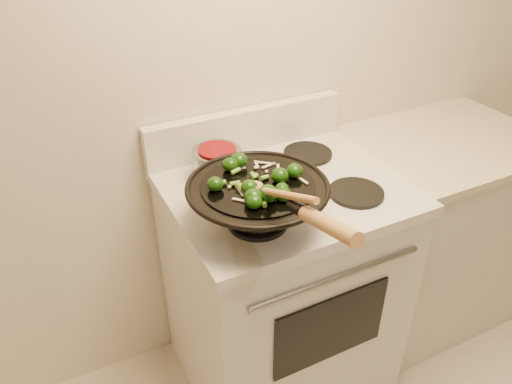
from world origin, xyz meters
name	(u,v)px	position (x,y,z in m)	size (l,w,h in m)	color
stove	(281,284)	(-0.18, 1.17, 0.47)	(0.78, 0.67, 1.08)	silver
counter_unit	(429,229)	(0.60, 1.20, 0.46)	(0.78, 0.62, 0.91)	silver
wok	(258,201)	(-0.36, 1.01, 1.00)	(0.42, 0.69, 0.28)	black
stirfry	(258,182)	(-0.36, 1.00, 1.08)	(0.28, 0.27, 0.05)	#103207
wooden_spoon	(268,191)	(-0.38, 0.92, 1.10)	(0.08, 0.32, 0.14)	#A47440
saucepan	(218,162)	(-0.36, 1.32, 0.98)	(0.17, 0.27, 0.10)	gray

